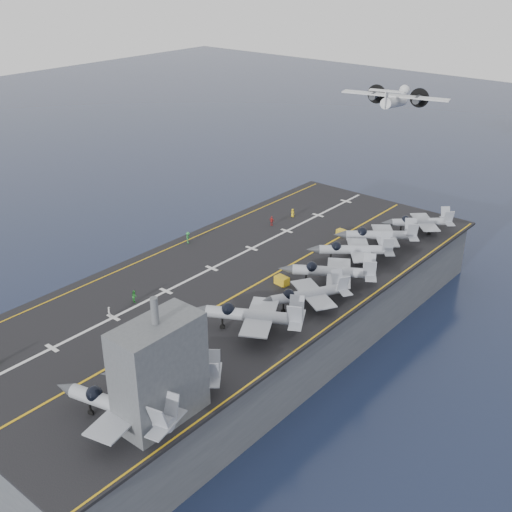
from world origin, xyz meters
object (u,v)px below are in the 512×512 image
Objects in this scene: island_superstructure at (158,360)px; tow_cart_a at (145,353)px; fighter_jet_0 at (120,406)px; transport_plane at (394,102)px.

tow_cart_a is at bearing 148.08° from island_superstructure.
fighter_jet_0 is 7.64× the size of tow_cart_a.
island_superstructure is 93.87m from transport_plane.
fighter_jet_0 is 0.66× the size of transport_plane.
tow_cart_a is at bearing -81.39° from transport_plane.
fighter_jet_0 is 97.67m from transport_plane.
island_superstructure reaches higher than tow_cart_a.
fighter_jet_0 is at bearing -51.85° from tow_cart_a.
transport_plane is (-20.77, 94.41, 13.94)m from fighter_jet_0.
transport_plane reaches higher than island_superstructure.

